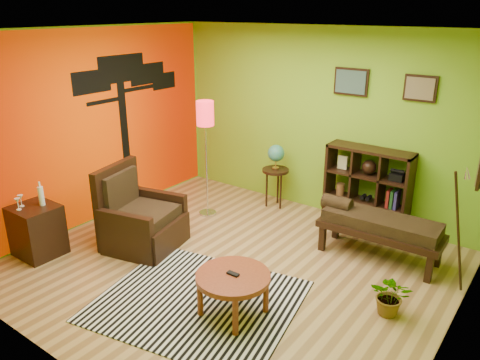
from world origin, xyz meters
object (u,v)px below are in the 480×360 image
Objects in this scene: coffee_table at (233,280)px; armchair at (140,222)px; cube_shelf at (368,189)px; bench at (377,225)px; side_cabinet at (37,230)px; floor_lamp at (205,124)px; potted_plant at (391,300)px; globe_table at (276,160)px.

coffee_table is 1.99m from armchair.
bench is at bearing -59.43° from cube_shelf.
side_cabinet is 2.68m from floor_lamp.
potted_plant is at bearing 36.18° from coffee_table.
coffee_table is 0.64× the size of cube_shelf.
floor_lamp is 3.89× the size of potted_plant.
globe_table is at bearing 62.48° from side_cabinet.
coffee_table is 2.80m from cube_shelf.
floor_lamp is (0.96, 2.25, 1.10)m from side_cabinet.
globe_table is 2.04m from bench.
globe_table reaches higher than potted_plant.
cube_shelf is 0.76× the size of bench.
bench is at bearing 30.17° from armchair.
side_cabinet is at bearing -144.77° from bench.
cube_shelf reaches higher than globe_table.
bench is 1.25m from potted_plant.
globe_table is at bearing 52.68° from floor_lamp.
coffee_table is at bearing -143.82° from potted_plant.
coffee_table is 0.44× the size of floor_lamp.
floor_lamp reaches higher than side_cabinet.
potted_plant is (4.13, 1.44, -0.16)m from side_cabinet.
armchair is at bearing 47.40° from side_cabinet.
side_cabinet is 0.82× the size of cube_shelf.
floor_lamp is at bearing -174.39° from bench.
bench is (2.59, 0.25, -0.98)m from floor_lamp.
coffee_table is 0.79× the size of side_cabinet.
cube_shelf is at bearing 4.28° from globe_table.
armchair reaches higher than coffee_table.
side_cabinet reaches higher than bench.
potted_plant is at bearing -61.53° from bench.
coffee_table is 1.70× the size of potted_plant.
globe_table is (0.67, 0.88, -0.66)m from floor_lamp.
armchair is 1.12× the size of side_cabinet.
coffee_table is 0.75× the size of globe_table.
globe_table reaches higher than bench.
coffee_table is at bearing -66.26° from globe_table.
cube_shelf is 2.12m from potted_plant.
cube_shelf is (1.48, 0.11, -0.18)m from globe_table.
side_cabinet is 0.63× the size of bench.
floor_lamp is 2.51m from cube_shelf.
potted_plant is at bearing -14.43° from floor_lamp.
armchair is 1.29m from side_cabinet.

